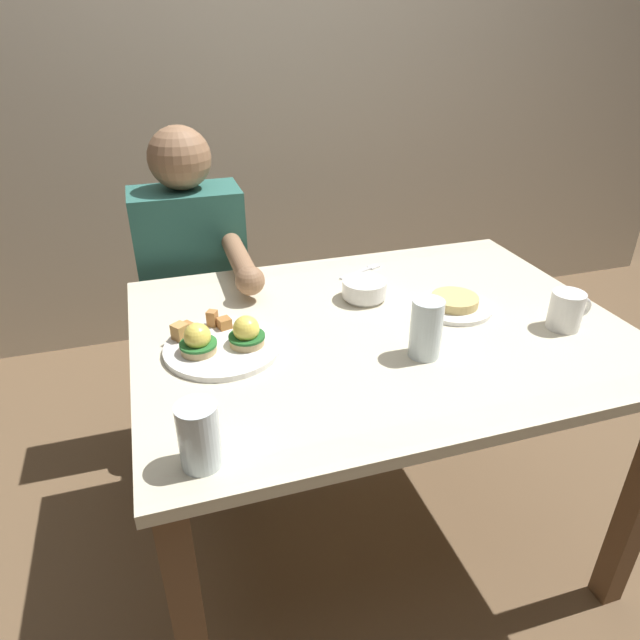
{
  "coord_description": "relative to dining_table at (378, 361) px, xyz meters",
  "views": [
    {
      "loc": [
        -0.51,
        -1.11,
        1.42
      ],
      "look_at": [
        -0.16,
        0.0,
        0.78
      ],
      "focal_mm": 31.31,
      "sensor_mm": 36.0,
      "label": 1
    }
  ],
  "objects": [
    {
      "name": "ground_plane",
      "position": [
        0.0,
        0.0,
        -0.63
      ],
      "size": [
        6.0,
        6.0,
        0.0
      ],
      "primitive_type": "plane",
      "color": "brown"
    },
    {
      "name": "back_wall",
      "position": [
        0.0,
        1.5,
        0.67
      ],
      "size": [
        4.8,
        0.1,
        2.6
      ],
      "primitive_type": "cube",
      "color": "beige",
      "rests_on": "ground_plane"
    },
    {
      "name": "dining_table",
      "position": [
        0.0,
        0.0,
        0.0
      ],
      "size": [
        1.2,
        0.9,
        0.74
      ],
      "color": "beige",
      "rests_on": "ground_plane"
    },
    {
      "name": "eggs_benedict_plate",
      "position": [
        -0.4,
        -0.0,
        0.13
      ],
      "size": [
        0.27,
        0.27,
        0.09
      ],
      "color": "white",
      "rests_on": "dining_table"
    },
    {
      "name": "fruit_bowl",
      "position": [
        0.01,
        0.15,
        0.14
      ],
      "size": [
        0.12,
        0.12,
        0.05
      ],
      "color": "white",
      "rests_on": "dining_table"
    },
    {
      "name": "coffee_mug",
      "position": [
        0.43,
        -0.15,
        0.16
      ],
      "size": [
        0.11,
        0.08,
        0.09
      ],
      "color": "white",
      "rests_on": "dining_table"
    },
    {
      "name": "fork",
      "position": [
        0.08,
        0.32,
        0.11
      ],
      "size": [
        0.15,
        0.08,
        0.0
      ],
      "color": "silver",
      "rests_on": "dining_table"
    },
    {
      "name": "water_glass_near",
      "position": [
        -0.48,
        -0.36,
        0.16
      ],
      "size": [
        0.07,
        0.07,
        0.12
      ],
      "color": "silver",
      "rests_on": "dining_table"
    },
    {
      "name": "water_glass_far",
      "position": [
        0.04,
        -0.16,
        0.17
      ],
      "size": [
        0.07,
        0.07,
        0.14
      ],
      "color": "silver",
      "rests_on": "dining_table"
    },
    {
      "name": "side_plate",
      "position": [
        0.22,
        0.02,
        0.12
      ],
      "size": [
        0.2,
        0.2,
        0.04
      ],
      "color": "white",
      "rests_on": "dining_table"
    },
    {
      "name": "diner_person",
      "position": [
        -0.4,
        0.6,
        0.02
      ],
      "size": [
        0.34,
        0.54,
        1.14
      ],
      "color": "#33333D",
      "rests_on": "ground_plane"
    }
  ]
}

